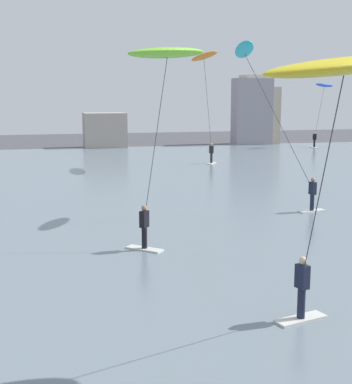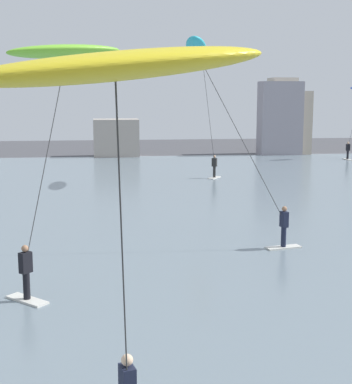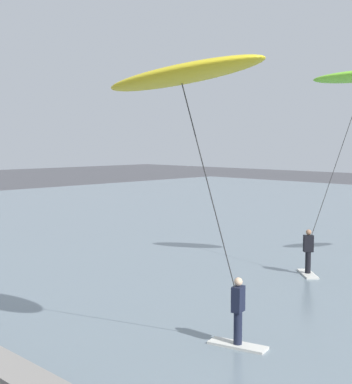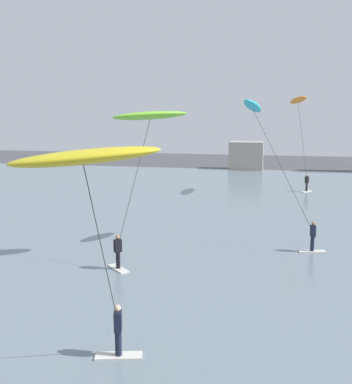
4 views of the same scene
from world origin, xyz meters
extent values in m
cube|color=silver|center=(0.13, 10.09, 0.13)|extent=(1.47, 0.78, 0.06)
cylinder|color=#191E33|center=(0.13, 10.09, 0.55)|extent=(0.20, 0.20, 0.78)
cube|color=#191E33|center=(0.13, 10.09, 1.24)|extent=(0.30, 0.38, 0.60)
sphere|color=beige|center=(0.13, 10.09, 1.65)|extent=(0.20, 0.20, 0.20)
cylinder|color=#333333|center=(0.05, 9.21, 3.65)|extent=(0.17, 1.77, 4.92)
ellipsoid|color=yellow|center=(-0.02, 8.34, 6.25)|extent=(3.94, 1.77, 0.75)
cube|color=silver|center=(-2.46, 17.41, 0.13)|extent=(1.32, 1.28, 0.06)
cylinder|color=black|center=(-2.46, 17.41, 0.55)|extent=(0.20, 0.20, 0.78)
cube|color=black|center=(-2.46, 17.41, 1.24)|extent=(0.39, 0.40, 0.60)
sphere|color=#9E7051|center=(-2.46, 17.41, 1.65)|extent=(0.20, 0.20, 0.20)
cylinder|color=#333333|center=(-1.86, 18.15, 4.12)|extent=(1.25, 1.52, 5.87)
camera|label=1|loc=(-6.14, -2.19, 5.71)|focal=52.95mm
camera|label=2|loc=(-0.17, 1.29, 5.90)|focal=53.66mm
camera|label=3|loc=(7.98, 0.10, 4.90)|focal=51.93mm
camera|label=4|loc=(4.43, -1.68, 7.27)|focal=42.08mm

